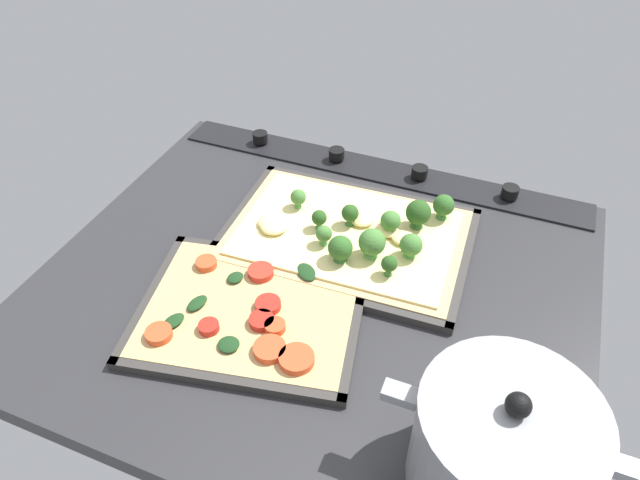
{
  "coord_description": "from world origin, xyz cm",
  "views": [
    {
      "loc": [
        -21.84,
        52.84,
        58.62
      ],
      "look_at": [
        0.31,
        -2.79,
        5.26
      ],
      "focal_mm": 32.16,
      "sensor_mm": 36.0,
      "label": 1
    }
  ],
  "objects_px": {
    "cooking_pot": "(501,448)",
    "baking_tray_back": "(251,312)",
    "baking_tray_front": "(346,239)",
    "broccoli_pizza": "(354,233)",
    "veggie_pizza_back": "(250,311)"
  },
  "relations": [
    {
      "from": "veggie_pizza_back",
      "to": "cooking_pot",
      "type": "height_order",
      "value": "cooking_pot"
    },
    {
      "from": "broccoli_pizza",
      "to": "veggie_pizza_back",
      "type": "xyz_separation_m",
      "value": [
        0.08,
        0.19,
        -0.01
      ]
    },
    {
      "from": "baking_tray_back",
      "to": "veggie_pizza_back",
      "type": "xyz_separation_m",
      "value": [
        -0.0,
        0.0,
        0.01
      ]
    },
    {
      "from": "baking_tray_front",
      "to": "veggie_pizza_back",
      "type": "height_order",
      "value": "veggie_pizza_back"
    },
    {
      "from": "cooking_pot",
      "to": "baking_tray_back",
      "type": "bearing_deg",
      "value": -18.48
    },
    {
      "from": "broccoli_pizza",
      "to": "baking_tray_back",
      "type": "height_order",
      "value": "broccoli_pizza"
    },
    {
      "from": "baking_tray_front",
      "to": "broccoli_pizza",
      "type": "bearing_deg",
      "value": -179.56
    },
    {
      "from": "baking_tray_front",
      "to": "baking_tray_back",
      "type": "height_order",
      "value": "same"
    },
    {
      "from": "baking_tray_back",
      "to": "cooking_pot",
      "type": "distance_m",
      "value": 0.36
    },
    {
      "from": "baking_tray_front",
      "to": "broccoli_pizza",
      "type": "height_order",
      "value": "broccoli_pizza"
    },
    {
      "from": "baking_tray_front",
      "to": "baking_tray_back",
      "type": "bearing_deg",
      "value": 69.67
    },
    {
      "from": "baking_tray_front",
      "to": "veggie_pizza_back",
      "type": "relative_size",
      "value": 1.24
    },
    {
      "from": "cooking_pot",
      "to": "baking_tray_front",
      "type": "bearing_deg",
      "value": -48.39
    },
    {
      "from": "baking_tray_front",
      "to": "cooking_pot",
      "type": "height_order",
      "value": "cooking_pot"
    },
    {
      "from": "baking_tray_front",
      "to": "broccoli_pizza",
      "type": "xyz_separation_m",
      "value": [
        -0.01,
        -0.0,
        0.02
      ]
    }
  ]
}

